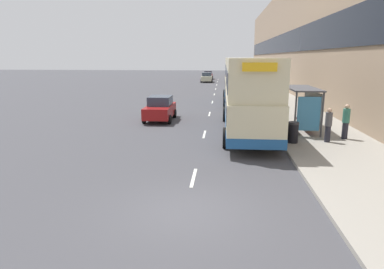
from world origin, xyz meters
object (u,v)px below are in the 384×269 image
pedestrian_1 (328,125)px  double_decker_bus_ahead (239,80)px  double_decker_bus_near (248,94)px  car_2 (160,108)px  pedestrian_at_shelter (346,121)px  litter_bin (293,132)px  car_0 (208,75)px  car_3 (207,77)px  bus_shelter (306,101)px  car_1 (234,86)px

pedestrian_1 → double_decker_bus_ahead: bearing=103.8°
double_decker_bus_near → double_decker_bus_ahead: 13.23m
car_2 → pedestrian_at_shelter: size_ratio=2.20×
pedestrian_1 → litter_bin: size_ratio=1.65×
car_0 → litter_bin: bearing=97.0°
litter_bin → pedestrian_1: bearing=10.0°
car_2 → car_3: bearing=-92.2°
car_3 → pedestrian_at_shelter: 44.64m
pedestrian_1 → bus_shelter: bearing=101.6°
double_decker_bus_ahead → car_0: (-4.52, 37.42, -1.46)m
double_decker_bus_ahead → litter_bin: double_decker_bus_ahead is taller
double_decker_bus_near → pedestrian_at_shelter: (4.97, -1.57, -1.21)m
litter_bin → bus_shelter: bearing=68.1°
car_0 → pedestrian_at_shelter: size_ratio=2.28×
double_decker_bus_ahead → car_1: 10.62m
car_3 → bus_shelter: bearing=100.4°
pedestrian_at_shelter → litter_bin: bearing=-159.0°
pedestrian_at_shelter → car_2: bearing=154.0°
bus_shelter → pedestrian_at_shelter: size_ratio=2.30×
double_decker_bus_near → car_3: bearing=95.9°
double_decker_bus_near → car_2: size_ratio=2.76×
double_decker_bus_near → pedestrian_at_shelter: size_ratio=6.08×
car_3 → litter_bin: 45.22m
double_decker_bus_ahead → car_0: double_decker_bus_ahead is taller
car_3 → pedestrian_1: size_ratio=2.51×
bus_shelter → pedestrian_1: 2.91m
car_0 → pedestrian_at_shelter: bearing=100.3°
car_3 → pedestrian_1: (8.23, -44.44, 0.18)m
bus_shelter → car_3: bus_shelter is taller
bus_shelter → car_1: bus_shelter is taller
car_1 → pedestrian_at_shelter: size_ratio=2.24×
bus_shelter → double_decker_bus_ahead: bearing=104.3°
pedestrian_1 → litter_bin: 1.84m
car_0 → car_3: size_ratio=0.96×
car_1 → car_0: bearing=99.5°
pedestrian_at_shelter → pedestrian_1: size_ratio=1.06×
car_1 → car_2: (-5.81, -20.06, -0.05)m
car_0 → car_1: size_ratio=1.02×
car_0 → pedestrian_at_shelter: (9.47, -52.23, 0.25)m
double_decker_bus_ahead → pedestrian_1: double_decker_bus_ahead is taller
car_2 → litter_bin: (7.90, -6.38, -0.17)m
car_1 → litter_bin: bearing=-85.5°
double_decker_bus_near → car_1: size_ratio=2.72×
car_2 → pedestrian_at_shelter: bearing=154.0°
bus_shelter → double_decker_bus_ahead: double_decker_bus_ahead is taller
double_decker_bus_near → double_decker_bus_ahead: (0.01, 13.23, -0.00)m
car_0 → car_2: car_2 is taller
car_1 → pedestrian_at_shelter: bearing=-78.9°
bus_shelter → car_0: size_ratio=1.01×
car_1 → litter_bin: 26.52m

